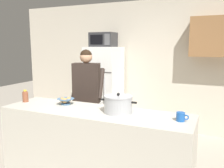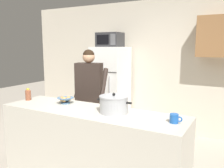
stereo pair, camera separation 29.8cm
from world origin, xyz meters
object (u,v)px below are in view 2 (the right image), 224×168
(person_near_pot, at_px, (89,88))
(bread_bowl, at_px, (65,100))
(refrigerator, at_px, (111,88))
(coffee_mug, at_px, (174,118))
(microwave, at_px, (110,40))
(bottle_near_edge, at_px, (28,94))
(cooking_pot, at_px, (114,104))

(person_near_pot, bearing_deg, bread_bowl, -86.11)
(person_near_pot, bearing_deg, refrigerator, 101.55)
(coffee_mug, xyz_separation_m, bread_bowl, (-1.53, 0.11, 0.00))
(coffee_mug, bearing_deg, person_near_pot, 154.39)
(microwave, bearing_deg, bottle_near_edge, -100.76)
(microwave, xyz_separation_m, cooking_pot, (1.07, -1.79, -0.80))
(microwave, relative_size, bread_bowl, 2.06)
(cooking_pot, bearing_deg, bread_bowl, 174.40)
(bread_bowl, bearing_deg, person_near_pot, 93.89)
(person_near_pot, bearing_deg, microwave, 101.78)
(person_near_pot, height_order, cooking_pot, person_near_pot)
(bread_bowl, bearing_deg, cooking_pot, -5.60)
(microwave, xyz_separation_m, person_near_pot, (0.22, -1.06, -0.80))
(bread_bowl, bearing_deg, microwave, 98.84)
(cooking_pot, xyz_separation_m, coffee_mug, (0.73, -0.03, -0.06))
(microwave, height_order, bread_bowl, microwave)
(person_near_pot, xyz_separation_m, bread_bowl, (0.04, -0.64, -0.06))
(bottle_near_edge, bearing_deg, bread_bowl, 9.47)
(microwave, relative_size, bottle_near_edge, 2.78)
(cooking_pot, bearing_deg, refrigerator, 120.58)
(microwave, height_order, cooking_pot, microwave)
(microwave, xyz_separation_m, coffee_mug, (1.79, -1.82, -0.86))
(microwave, xyz_separation_m, bottle_near_edge, (-0.34, -1.81, -0.82))
(bread_bowl, bearing_deg, coffee_mug, -4.11)
(refrigerator, bearing_deg, bottle_near_edge, -100.63)
(coffee_mug, bearing_deg, cooking_pot, 177.54)
(refrigerator, bearing_deg, microwave, -89.93)
(refrigerator, distance_m, microwave, 0.98)
(person_near_pot, height_order, bottle_near_edge, person_near_pot)
(cooking_pot, distance_m, coffee_mug, 0.73)
(refrigerator, height_order, bottle_near_edge, refrigerator)
(person_near_pot, height_order, bread_bowl, person_near_pot)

